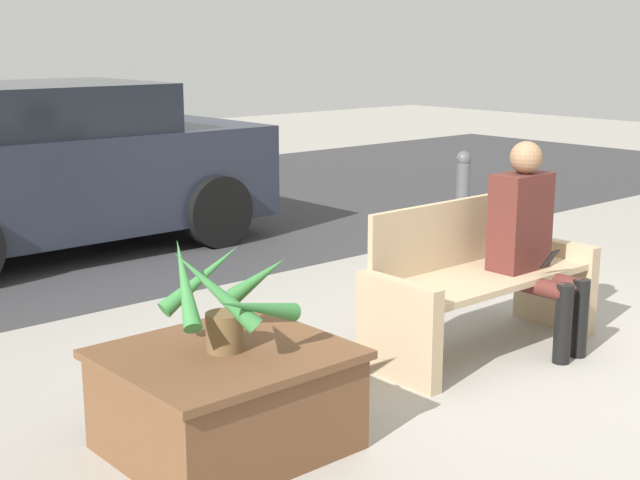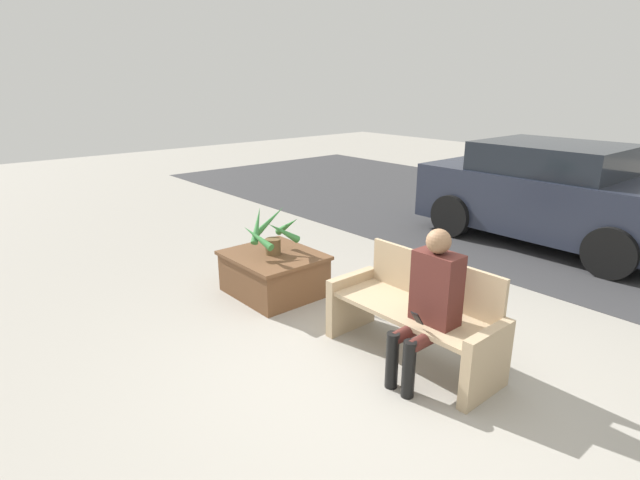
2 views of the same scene
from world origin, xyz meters
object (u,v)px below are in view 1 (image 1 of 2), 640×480
object	(u,v)px
potted_plant	(224,298)
parked_car	(49,168)
planter_box	(226,396)
bench	(477,283)
bollard_post	(463,194)
person_seated	(531,236)

from	to	relation	value
potted_plant	parked_car	bearing A→B (deg)	75.13
planter_box	parked_car	xyz separation A→B (m)	(1.16, 4.37, 0.49)
planter_box	bench	bearing A→B (deg)	3.64
potted_plant	bench	bearing A→B (deg)	3.95
bench	potted_plant	xyz separation A→B (m)	(-1.99, -0.14, 0.32)
potted_plant	bollard_post	size ratio (longest dim) A/B	0.66
bench	planter_box	world-z (taller)	bench
potted_plant	parked_car	size ratio (longest dim) A/B	0.15
planter_box	potted_plant	bearing A→B (deg)	-123.05
bench	planter_box	size ratio (longest dim) A/B	1.51
planter_box	person_seated	bearing A→B (deg)	-1.46
potted_plant	bollard_post	xyz separation A→B (m)	(4.26, 2.17, -0.29)
bollard_post	parked_car	bearing A→B (deg)	144.47
planter_box	bollard_post	world-z (taller)	bollard_post
bollard_post	planter_box	bearing A→B (deg)	-153.13
potted_plant	bollard_post	bearing A→B (deg)	26.95
parked_car	bollard_post	distance (m)	3.82
bench	parked_car	distance (m)	4.33
person_seated	parked_car	bearing A→B (deg)	103.88
potted_plant	bollard_post	world-z (taller)	potted_plant
person_seated	bollard_post	bearing A→B (deg)	47.81
person_seated	planter_box	distance (m)	2.29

